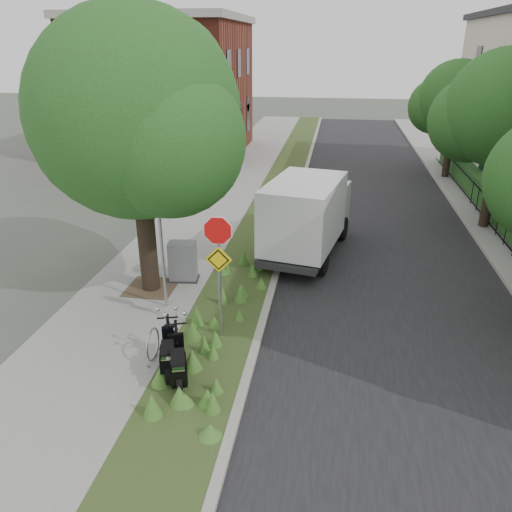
{
  "coord_description": "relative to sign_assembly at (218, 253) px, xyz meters",
  "views": [
    {
      "loc": [
        1.1,
        -9.64,
        6.75
      ],
      "look_at": [
        -0.9,
        2.9,
        1.3
      ],
      "focal_mm": 35.0,
      "sensor_mm": 36.0,
      "label": 1
    }
  ],
  "objects": [
    {
      "name": "far_tree_b",
      "position": [
        8.34,
        9.46,
        2.04
      ],
      "size": [
        4.83,
        4.31,
        6.56
      ],
      "color": "black",
      "rests_on": "ground"
    },
    {
      "name": "kerb_near",
      "position": [
        0.9,
        9.42,
        -2.26
      ],
      "size": [
        0.2,
        60.0,
        0.13
      ],
      "primitive_type": "cube",
      "color": "#9E9991",
      "rests_on": "ground"
    },
    {
      "name": "fence_far",
      "position": [
        8.6,
        9.42,
        -1.66
      ],
      "size": [
        0.04,
        24.0,
        1.0
      ],
      "color": "black",
      "rests_on": "ground"
    },
    {
      "name": "bike_hoop",
      "position": [
        -1.3,
        -1.18,
        -1.83
      ],
      "size": [
        0.06,
        0.78,
        0.77
      ],
      "color": "#A5A8AD",
      "rests_on": "ground"
    },
    {
      "name": "street_tree_main",
      "position": [
        -2.68,
        2.28,
        2.48
      ],
      "size": [
        6.21,
        5.54,
        7.66
      ],
      "color": "black",
      "rests_on": "ground"
    },
    {
      "name": "hedge_far",
      "position": [
        9.3,
        9.42,
        -1.66
      ],
      "size": [
        1.0,
        24.0,
        1.1
      ],
      "primitive_type": "cube",
      "color": "#17411B",
      "rests_on": "footpath_far"
    },
    {
      "name": "scooter_far",
      "position": [
        -0.79,
        -1.62,
        -1.84
      ],
      "size": [
        0.63,
        1.54,
        0.75
      ],
      "color": "black",
      "rests_on": "ground"
    },
    {
      "name": "scooter_near",
      "position": [
        -0.46,
        -1.96,
        -1.82
      ],
      "size": [
        0.71,
        1.61,
        0.79
      ],
      "color": "black",
      "rests_on": "ground"
    },
    {
      "name": "road",
      "position": [
        4.4,
        9.42,
        -2.32
      ],
      "size": [
        7.0,
        60.0,
        0.01
      ],
      "primitive_type": "cube",
      "color": "black",
      "rests_on": "ground"
    },
    {
      "name": "utility_cabinet",
      "position": [
        -1.82,
        2.92,
        -1.63
      ],
      "size": [
        0.96,
        0.7,
        1.2
      ],
      "color": "#262628",
      "rests_on": "ground"
    },
    {
      "name": "brick_building",
      "position": [
        -8.1,
        21.42,
        1.88
      ],
      "size": [
        9.4,
        10.4,
        8.3
      ],
      "color": "maroon",
      "rests_on": "ground"
    },
    {
      "name": "kerb_far",
      "position": [
        7.9,
        9.42,
        -2.26
      ],
      "size": [
        0.2,
        60.0,
        0.13
      ],
      "primitive_type": "cube",
      "color": "#9E9991",
      "rests_on": "ground"
    },
    {
      "name": "ground",
      "position": [
        1.4,
        -0.58,
        -2.33
      ],
      "size": [
        120.0,
        120.0,
        0.0
      ],
      "primitive_type": "plane",
      "color": "#4C5147",
      "rests_on": "ground"
    },
    {
      "name": "far_tree_c",
      "position": [
        8.34,
        17.46,
        1.63
      ],
      "size": [
        4.37,
        3.89,
        5.93
      ],
      "color": "black",
      "rests_on": "ground"
    },
    {
      "name": "box_truck",
      "position": [
        1.69,
        5.74,
        -0.82
      ],
      "size": [
        2.92,
        5.38,
        2.31
      ],
      "color": "#262628",
      "rests_on": "ground"
    },
    {
      "name": "verge",
      "position": [
        -0.1,
        9.42,
        -2.27
      ],
      "size": [
        2.0,
        60.0,
        0.12
      ],
      "primitive_type": "cube",
      "color": "#35491F",
      "rests_on": "ground"
    },
    {
      "name": "bare_post",
      "position": [
        -1.8,
        1.22,
        -0.21
      ],
      "size": [
        0.08,
        0.08,
        4.0
      ],
      "color": "#A5A8AD",
      "rests_on": "ground"
    },
    {
      "name": "sidewalk_near",
      "position": [
        -2.85,
        9.42,
        -2.27
      ],
      "size": [
        3.5,
        60.0,
        0.12
      ],
      "primitive_type": "cube",
      "color": "gray",
      "rests_on": "ground"
    },
    {
      "name": "sign_assembly",
      "position": [
        0.0,
        0.0,
        0.0
      ],
      "size": [
        0.94,
        0.08,
        3.22
      ],
      "color": "#A5A8AD",
      "rests_on": "ground"
    }
  ]
}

